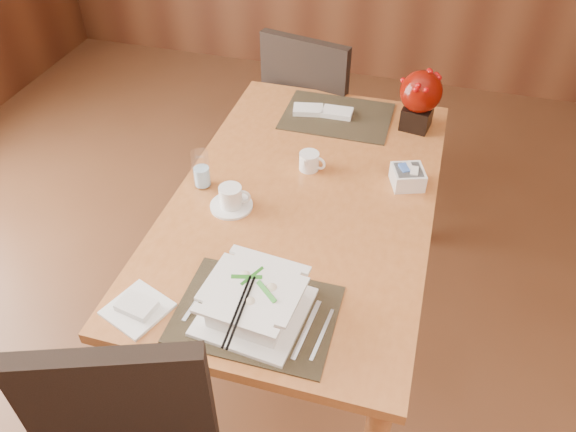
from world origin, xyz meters
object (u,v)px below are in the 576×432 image
(creamer_jug, at_px, (309,161))
(far_chair, at_px, (314,111))
(coffee_cup, at_px, (231,199))
(sugar_caddy, at_px, (408,177))
(bread_plate, at_px, (138,309))
(dining_table, at_px, (304,216))
(water_glass, at_px, (201,169))
(berry_decor, at_px, (420,97))
(soup_setting, at_px, (254,301))

(creamer_jug, height_order, far_chair, far_chair)
(creamer_jug, xyz_separation_m, far_chair, (-0.16, 0.74, -0.24))
(coffee_cup, xyz_separation_m, sugar_caddy, (0.57, 0.29, -0.00))
(coffee_cup, height_order, bread_plate, coffee_cup)
(dining_table, height_order, far_chair, far_chair)
(water_glass, height_order, far_chair, far_chair)
(bread_plate, relative_size, far_chair, 0.16)
(dining_table, xyz_separation_m, water_glass, (-0.37, -0.04, 0.17))
(coffee_cup, xyz_separation_m, far_chair, (0.05, 1.03, -0.24))
(sugar_caddy, xyz_separation_m, berry_decor, (-0.01, 0.39, 0.11))
(bread_plate, bearing_deg, sugar_caddy, 49.82)
(dining_table, xyz_separation_m, bread_plate, (-0.33, -0.63, 0.10))
(bread_plate, distance_m, far_chair, 1.55)
(water_glass, distance_m, sugar_caddy, 0.74)
(dining_table, relative_size, sugar_caddy, 13.66)
(water_glass, relative_size, far_chair, 0.15)
(coffee_cup, xyz_separation_m, creamer_jug, (0.20, 0.29, -0.00))
(creamer_jug, bearing_deg, far_chair, 113.23)
(water_glass, xyz_separation_m, sugar_caddy, (0.71, 0.21, -0.04))
(soup_setting, xyz_separation_m, sugar_caddy, (0.34, 0.72, -0.02))
(soup_setting, distance_m, far_chair, 1.49)
(soup_setting, relative_size, bread_plate, 1.97)
(water_glass, distance_m, creamer_jug, 0.40)
(dining_table, relative_size, far_chair, 1.55)
(water_glass, bearing_deg, sugar_caddy, 16.25)
(water_glass, xyz_separation_m, berry_decor, (0.70, 0.60, 0.07))
(soup_setting, height_order, sugar_caddy, soup_setting)
(soup_setting, height_order, bread_plate, soup_setting)
(bread_plate, bearing_deg, dining_table, 62.25)
(berry_decor, relative_size, far_chair, 0.26)
(soup_setting, xyz_separation_m, water_glass, (-0.37, 0.51, 0.01))
(creamer_jug, relative_size, sugar_caddy, 0.87)
(coffee_cup, relative_size, bread_plate, 0.94)
(berry_decor, bearing_deg, sugar_caddy, -88.25)
(dining_table, distance_m, far_chair, 0.93)
(dining_table, xyz_separation_m, sugar_caddy, (0.34, 0.16, 0.13))
(soup_setting, relative_size, coffee_cup, 2.10)
(far_chair, bearing_deg, water_glass, 90.99)
(dining_table, height_order, water_glass, water_glass)
(soup_setting, height_order, creamer_jug, soup_setting)
(dining_table, xyz_separation_m, creamer_jug, (-0.03, 0.16, 0.13))
(sugar_caddy, bearing_deg, far_chair, 125.26)
(coffee_cup, bearing_deg, berry_decor, 50.92)
(soup_setting, xyz_separation_m, bread_plate, (-0.33, -0.08, -0.05))
(soup_setting, xyz_separation_m, berry_decor, (0.33, 1.11, 0.08))
(soup_setting, distance_m, coffee_cup, 0.48)
(creamer_jug, distance_m, berry_decor, 0.54)
(dining_table, xyz_separation_m, far_chair, (-0.18, 0.91, -0.11))
(dining_table, xyz_separation_m, berry_decor, (0.33, 0.56, 0.24))
(soup_setting, height_order, far_chair, far_chair)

